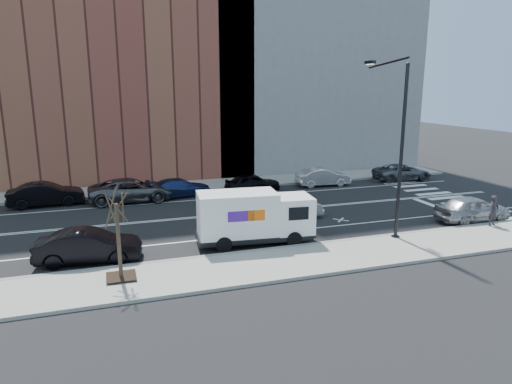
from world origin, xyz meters
TOP-DOWN VIEW (x-y plane):
  - ground at (0.00, 0.00)m, footprint 120.00×120.00m
  - sidewalk_near at (0.00, -8.80)m, footprint 44.00×3.60m
  - sidewalk_far at (0.00, 8.80)m, footprint 44.00×3.60m
  - curb_near at (0.00, -7.00)m, footprint 44.00×0.25m
  - curb_far at (0.00, 7.00)m, footprint 44.00×0.25m
  - crosswalk at (16.00, 0.00)m, footprint 3.00×14.00m
  - road_markings at (0.00, 0.00)m, footprint 40.00×8.60m
  - bldg_brick at (-8.00, 15.60)m, footprint 26.00×10.00m
  - bldg_concrete at (12.00, 15.60)m, footprint 20.00×10.00m
  - streetlight at (7.00, -6.91)m, footprint 0.44×4.02m
  - street_tree at (-7.00, -8.40)m, footprint 1.20×1.20m
  - fedex_van at (-0.29, -5.60)m, footprint 6.14×2.60m
  - far_parked_b at (-11.32, 5.95)m, footprint 4.95×2.04m
  - far_parked_c at (-5.75, 5.39)m, footprint 5.88×2.80m
  - far_parked_d at (-2.35, 5.75)m, footprint 4.83×2.44m
  - far_parked_e at (3.20, 5.51)m, footprint 4.24×1.77m
  - far_parked_f at (9.30, 5.85)m, footprint 4.46×1.75m
  - far_parked_g at (16.79, 5.76)m, footprint 5.10×2.60m
  - driving_sedan at (2.83, -2.05)m, footprint 4.76×1.97m
  - near_parked_rear_a at (-8.30, -5.71)m, footprint 4.84×2.18m
  - near_parked_front at (13.32, -5.95)m, footprint 4.58×1.85m
  - pedestrian at (13.42, -7.45)m, footprint 0.72×0.56m

SIDE VIEW (x-z plane):
  - ground at x=0.00m, z-range 0.00..0.00m
  - crosswalk at x=16.00m, z-range 0.00..0.01m
  - road_markings at x=0.00m, z-range 0.00..0.01m
  - sidewalk_near at x=0.00m, z-range 0.00..0.15m
  - sidewalk_far at x=0.00m, z-range 0.00..0.15m
  - curb_near at x=0.00m, z-range 0.00..0.17m
  - curb_far at x=0.00m, z-range 0.00..0.17m
  - far_parked_d at x=-2.35m, z-range 0.00..1.34m
  - far_parked_g at x=16.79m, z-range 0.00..1.38m
  - far_parked_e at x=3.20m, z-range 0.00..1.43m
  - far_parked_f at x=9.30m, z-range 0.00..1.45m
  - driving_sedan at x=2.83m, z-range 0.00..1.53m
  - near_parked_rear_a at x=-8.30m, z-range 0.00..1.54m
  - near_parked_front at x=13.32m, z-range 0.00..1.56m
  - far_parked_b at x=-11.32m, z-range 0.00..1.59m
  - far_parked_c at x=-5.75m, z-range 0.00..1.62m
  - pedestrian at x=13.42m, z-range 0.15..1.91m
  - fedex_van at x=-0.29m, z-range 0.07..2.80m
  - street_tree at x=-7.00m, z-range -0.42..3.33m
  - streetlight at x=7.00m, z-range 0.41..9.75m
  - bldg_brick at x=-8.00m, z-range 0.00..22.00m
  - bldg_concrete at x=12.00m, z-range 0.00..26.00m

